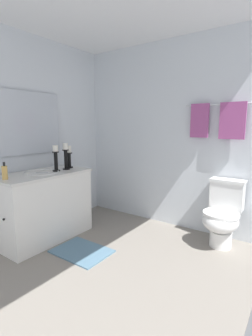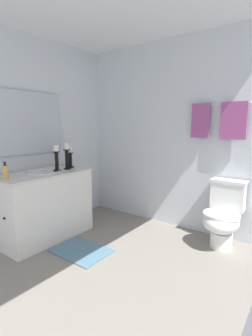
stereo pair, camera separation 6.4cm
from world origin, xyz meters
name	(u,v)px [view 1 (the left image)]	position (x,y,z in m)	size (l,w,h in m)	color
floor	(98,270)	(0.00, 0.00, -0.01)	(2.61, 2.90, 0.02)	gray
wall_back	(168,136)	(0.00, 1.45, 1.23)	(2.61, 0.04, 2.45)	silver
wall_left	(12,137)	(-1.30, 0.00, 1.23)	(0.04, 2.90, 2.45)	silver
vanity_cabinet	(44,206)	(-0.98, 0.14, 0.41)	(0.58, 1.11, 0.81)	white
sink_basin	(42,176)	(-0.98, 0.14, 0.77)	(0.40, 0.40, 0.24)	white
mirror	(25,123)	(-1.26, 0.14, 1.39)	(0.02, 1.01, 0.76)	silver
candle_holder_tall	(69,156)	(-0.99, 0.58, 0.96)	(0.09, 0.09, 0.29)	black
candle_holder_short	(66,156)	(-0.92, 0.47, 0.99)	(0.09, 0.09, 0.33)	black
candle_holder_mid	(56,158)	(-0.92, 0.31, 0.98)	(0.09, 0.09, 0.31)	black
soap_bottle	(5,172)	(-0.97, -0.31, 0.89)	(0.06, 0.06, 0.18)	#E5B259
toilet	(222,215)	(0.84, 1.17, 0.37)	(0.39, 0.54, 0.75)	white
towel_bar	(217,105)	(0.64, 1.39, 1.60)	(0.02, 0.02, 0.75)	silver
towel_near_vanity	(200,121)	(0.45, 1.37, 1.42)	(0.22, 0.03, 0.40)	#A54C8C
towel_center	(232,121)	(0.83, 1.37, 1.41)	(0.28, 0.03, 0.41)	#A54C8C
bath_mat	(82,251)	(-0.35, 0.14, 0.01)	(0.60, 0.44, 0.02)	slate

